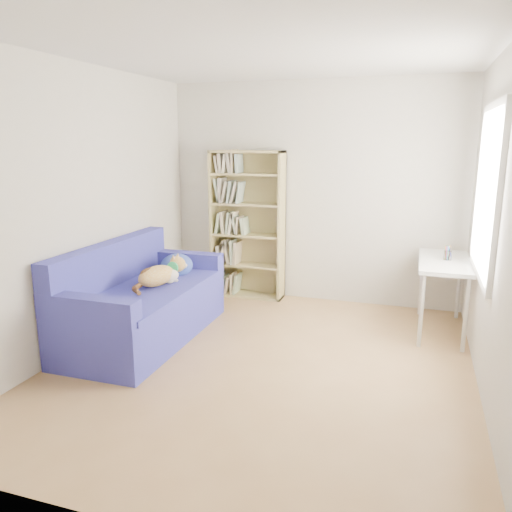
{
  "coord_description": "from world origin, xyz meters",
  "views": [
    {
      "loc": [
        1.2,
        -3.85,
        1.9
      ],
      "look_at": [
        -0.22,
        0.49,
        0.85
      ],
      "focal_mm": 35.0,
      "sensor_mm": 36.0,
      "label": 1
    }
  ],
  "objects_px": {
    "desk": "(444,269)",
    "pen_cup": "(448,254)",
    "bookshelf": "(247,231)",
    "sofa": "(142,302)"
  },
  "relations": [
    {
      "from": "pen_cup",
      "to": "bookshelf",
      "type": "bearing_deg",
      "value": 167.54
    },
    {
      "from": "sofa",
      "to": "pen_cup",
      "type": "bearing_deg",
      "value": 20.93
    },
    {
      "from": "desk",
      "to": "pen_cup",
      "type": "relative_size",
      "value": 7.23
    },
    {
      "from": "bookshelf",
      "to": "desk",
      "type": "distance_m",
      "value": 2.33
    },
    {
      "from": "sofa",
      "to": "bookshelf",
      "type": "height_order",
      "value": "bookshelf"
    },
    {
      "from": "sofa",
      "to": "desk",
      "type": "distance_m",
      "value": 3.02
    },
    {
      "from": "bookshelf",
      "to": "sofa",
      "type": "bearing_deg",
      "value": -108.75
    },
    {
      "from": "bookshelf",
      "to": "pen_cup",
      "type": "bearing_deg",
      "value": -12.46
    },
    {
      "from": "sofa",
      "to": "pen_cup",
      "type": "height_order",
      "value": "sofa"
    },
    {
      "from": "desk",
      "to": "pen_cup",
      "type": "height_order",
      "value": "pen_cup"
    }
  ]
}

